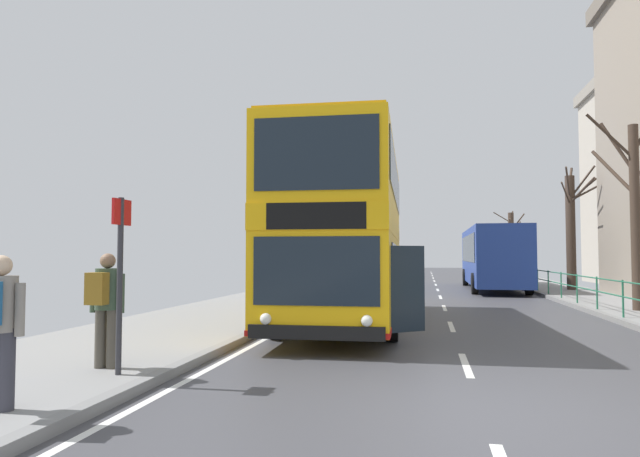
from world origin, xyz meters
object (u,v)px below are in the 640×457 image
object	(u,v)px
bus_stop_sign_near	(120,264)
pedestrian_with_backpack	(106,301)
bare_tree_far_02	(512,242)
bare_tree_far_00	(572,228)
background_bus_far_lane	(492,256)
double_decker_bus_main	(348,234)
bare_tree_far_01	(634,204)

from	to	relation	value
bus_stop_sign_near	pedestrian_with_backpack	bearing A→B (deg)	141.98
bare_tree_far_02	bare_tree_far_00	bearing A→B (deg)	-88.09
bare_tree_far_00	bare_tree_far_02	distance (m)	14.88
background_bus_far_lane	pedestrian_with_backpack	distance (m)	23.42
pedestrian_with_backpack	bus_stop_sign_near	size ratio (longest dim) A/B	0.68
double_decker_bus_main	bare_tree_far_02	world-z (taller)	bare_tree_far_02
background_bus_far_lane	bus_stop_sign_near	xyz separation A→B (m)	(-7.54, -22.34, -0.04)
pedestrian_with_backpack	double_decker_bus_main	bearing A→B (deg)	69.79
bare_tree_far_02	double_decker_bus_main	bearing A→B (deg)	-106.39
double_decker_bus_main	bus_stop_sign_near	size ratio (longest dim) A/B	4.22
bare_tree_far_02	bus_stop_sign_near	bearing A→B (deg)	-106.40
pedestrian_with_backpack	bare_tree_far_01	xyz separation A→B (m)	(10.69, 10.52, 2.19)
double_decker_bus_main	bare_tree_far_02	bearing A→B (deg)	73.61
background_bus_far_lane	bus_stop_sign_near	world-z (taller)	background_bus_far_lane
bus_stop_sign_near	bare_tree_far_00	xyz separation A→B (m)	(10.95, 20.64, 1.39)
pedestrian_with_backpack	bare_tree_far_01	bearing A→B (deg)	44.54
double_decker_bus_main	pedestrian_with_backpack	xyz separation A→B (m)	(-2.57, -6.99, -1.23)
bus_stop_sign_near	bare_tree_far_01	world-z (taller)	bare_tree_far_01
double_decker_bus_main	bare_tree_far_00	size ratio (longest dim) A/B	1.74
background_bus_far_lane	bare_tree_far_02	xyz separation A→B (m)	(2.91, 13.16, 0.99)
double_decker_bus_main	bare_tree_far_01	distance (m)	8.91
background_bus_far_lane	pedestrian_with_backpack	size ratio (longest dim) A/B	6.62
background_bus_far_lane	double_decker_bus_main	bearing A→B (deg)	-109.71
double_decker_bus_main	bus_stop_sign_near	xyz separation A→B (m)	(-2.16, -7.31, -0.68)
bare_tree_far_01	pedestrian_with_backpack	bearing A→B (deg)	-135.46
bus_stop_sign_near	bare_tree_far_00	size ratio (longest dim) A/B	0.41
bare_tree_far_00	bus_stop_sign_near	bearing A→B (deg)	-117.94
double_decker_bus_main	bare_tree_far_01	bearing A→B (deg)	23.54
background_bus_far_lane	bare_tree_far_00	xyz separation A→B (m)	(3.41, -1.70, 1.35)
bare_tree_far_00	bare_tree_far_01	bearing A→B (deg)	-93.90
bare_tree_far_00	bare_tree_far_01	world-z (taller)	bare_tree_far_01
bare_tree_far_02	pedestrian_with_backpack	bearing A→B (deg)	-107.17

